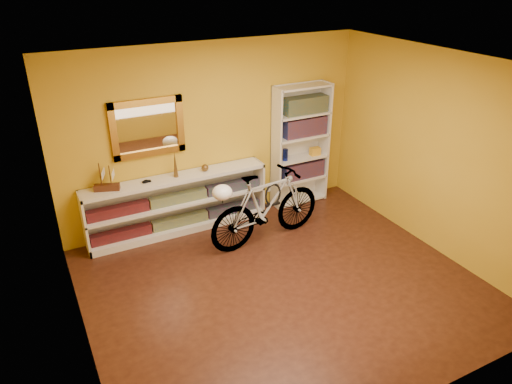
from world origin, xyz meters
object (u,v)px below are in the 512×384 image
console_unit (178,204)px  helmet (222,192)px  bookcase (300,146)px  bicycle (266,207)px

console_unit → helmet: 1.05m
bookcase → helmet: bearing=-152.4°
console_unit → helmet: (0.31, -0.87, 0.49)m
bicycle → bookcase: bearing=-57.6°
bookcase → helmet: size_ratio=7.32×
helmet → bicycle: bearing=6.1°
bicycle → helmet: (-0.67, -0.07, 0.40)m
bookcase → helmet: (-1.71, -0.90, -0.03)m
bicycle → helmet: 0.78m
helmet → console_unit: bearing=109.8°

